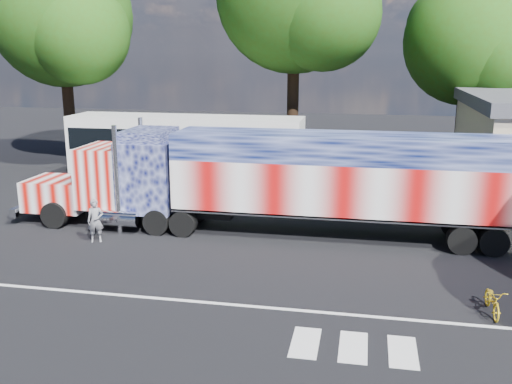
% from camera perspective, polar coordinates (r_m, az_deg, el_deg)
% --- Properties ---
extents(ground, '(100.00, 100.00, 0.00)m').
position_cam_1_polar(ground, '(19.68, -1.70, -7.45)').
color(ground, black).
extents(lane_markings, '(30.00, 2.67, 0.01)m').
position_cam_1_polar(lane_markings, '(15.99, 1.38, -12.71)').
color(lane_markings, silver).
rests_on(lane_markings, ground).
extents(semi_truck, '(20.57, 3.25, 4.38)m').
position_cam_1_polar(semi_truck, '(22.57, 2.47, 1.33)').
color(semi_truck, black).
rests_on(semi_truck, ground).
extents(coach_bus, '(12.83, 2.99, 3.73)m').
position_cam_1_polar(coach_bus, '(31.61, -7.02, 4.28)').
color(coach_bus, white).
rests_on(coach_bus, ground).
extents(woman, '(0.72, 0.61, 1.68)m').
position_cam_1_polar(woman, '(22.73, -15.77, -2.78)').
color(woman, slate).
rests_on(woman, ground).
extents(bicycle, '(0.59, 1.56, 0.81)m').
position_cam_1_polar(bicycle, '(17.49, 22.59, -9.96)').
color(bicycle, gold).
rests_on(bicycle, ground).
extents(tree_nw_a, '(9.00, 8.57, 13.52)m').
position_cam_1_polar(tree_nw_a, '(38.02, -18.69, 16.24)').
color(tree_nw_a, black).
rests_on(tree_nw_a, ground).
extents(tree_ne_a, '(7.90, 7.52, 11.48)m').
position_cam_1_polar(tree_ne_a, '(36.99, 20.65, 13.82)').
color(tree_ne_a, black).
rests_on(tree_ne_a, ground).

